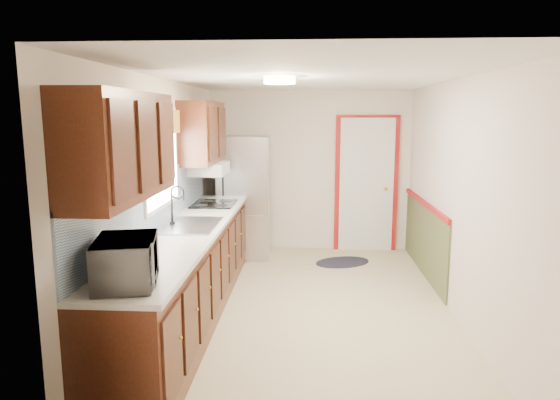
# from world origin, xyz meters

# --- Properties ---
(room_shell) EXTENTS (3.20, 5.20, 2.52)m
(room_shell) POSITION_xyz_m (0.00, 0.00, 1.20)
(room_shell) COLOR #CABC8E
(room_shell) RESTS_ON ground
(kitchen_run) EXTENTS (0.63, 4.00, 2.20)m
(kitchen_run) POSITION_xyz_m (-1.24, -0.29, 0.81)
(kitchen_run) COLOR #3A180D
(kitchen_run) RESTS_ON ground
(back_wall_trim) EXTENTS (1.12, 2.30, 2.08)m
(back_wall_trim) POSITION_xyz_m (0.99, 2.21, 0.89)
(back_wall_trim) COLOR maroon
(back_wall_trim) RESTS_ON ground
(ceiling_fixture) EXTENTS (0.30, 0.30, 0.06)m
(ceiling_fixture) POSITION_xyz_m (-0.30, -0.20, 2.36)
(ceiling_fixture) COLOR #FFD88C
(ceiling_fixture) RESTS_ON room_shell
(microwave) EXTENTS (0.43, 0.61, 0.38)m
(microwave) POSITION_xyz_m (-1.20, -1.95, 1.13)
(microwave) COLOR white
(microwave) RESTS_ON kitchen_run
(refrigerator) EXTENTS (0.76, 0.75, 1.74)m
(refrigerator) POSITION_xyz_m (-0.94, 2.05, 0.87)
(refrigerator) COLOR #B7B7BC
(refrigerator) RESTS_ON ground
(rug) EXTENTS (0.92, 0.79, 0.01)m
(rug) POSITION_xyz_m (0.47, 1.75, 0.01)
(rug) COLOR black
(rug) RESTS_ON ground
(cooktop) EXTENTS (0.51, 0.61, 0.02)m
(cooktop) POSITION_xyz_m (-1.19, 1.01, 0.95)
(cooktop) COLOR black
(cooktop) RESTS_ON kitchen_run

